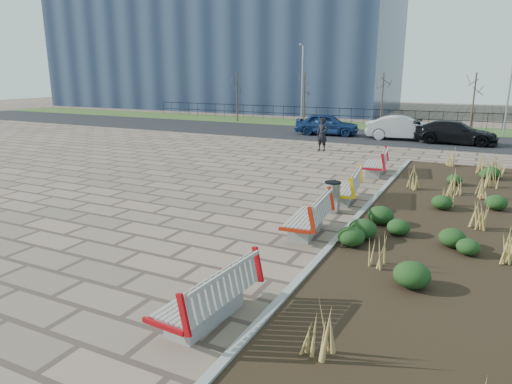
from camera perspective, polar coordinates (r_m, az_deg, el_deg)
The scene contains 22 objects.
ground at distance 10.98m, azimuth -14.24°, elevation -7.23°, with size 120.00×120.00×0.00m, color #7E6456.
planting_bed at distance 13.25m, azimuth 22.89°, elevation -3.92°, with size 4.50×18.00×0.10m, color black.
planting_curb at distance 13.54m, azimuth 13.06°, elevation -2.61°, with size 0.16×18.00×0.15m, color gray.
grass_verge_far at distance 36.50m, azimuth 15.73°, elevation 7.86°, with size 80.00×5.00×0.04m, color #33511E.
road at distance 30.67m, azimuth 13.53°, elevation 6.78°, with size 80.00×7.00×0.02m, color black.
bench_a at distance 7.73m, azimuth -6.39°, elevation -12.46°, with size 0.90×2.10×1.00m, color #A50B11, non-canonical shape.
bench_b at distance 11.70m, azimuth 6.29°, elevation -2.88°, with size 0.90×2.10×1.00m, color #A7200B, non-canonical shape.
bench_c at distance 14.82m, azimuth 10.86°, elevation 0.70°, with size 0.90×2.10×1.00m, color yellow, non-canonical shape.
bench_d at distance 19.10m, azimuth 14.58°, elevation 3.61°, with size 0.90×2.10×1.00m, color #B60C1D, non-canonical shape.
litter_bin at distance 13.63m, azimuth 9.52°, elevation -0.66°, with size 0.46×0.46×0.91m, color #B2B2B7.
pedestrian at distance 24.42m, azimuth 8.28°, elevation 7.14°, with size 0.63×0.42×1.74m, color black.
car_blue at distance 30.73m, azimuth 8.86°, elevation 8.37°, with size 1.66×4.14×1.41m, color navy.
car_silver at distance 29.57m, azimuth 17.87°, elevation 7.62°, with size 1.52×4.35×1.43m, color #A6A9AD.
car_black at distance 28.92m, azimuth 23.65°, elevation 6.85°, with size 1.85×4.55×1.32m, color black.
tree_a at distance 39.02m, azimuth -2.41°, elevation 11.78°, with size 1.40×1.40×4.00m, color #4C3D2D, non-canonical shape.
tree_b at distance 36.51m, azimuth 6.04°, elevation 11.51°, with size 1.40×1.40×4.00m, color #4C3D2D, non-canonical shape.
tree_c at distance 34.86m, azimuth 15.47°, elevation 10.92°, with size 1.40×1.40×4.00m, color #4C3D2D, non-canonical shape.
tree_d at distance 34.20m, azimuth 25.50°, elevation 9.98°, with size 1.40×1.40×4.00m, color #4C3D2D, non-canonical shape.
lamp_west at distance 36.00m, azimuth 5.79°, elevation 13.07°, with size 0.24×0.60×6.00m, color gray, non-canonical shape.
lamp_east at distance 33.67m, azimuth 29.12°, elevation 11.23°, with size 0.24×0.60×6.00m, color gray, non-canonical shape.
railing_fence at distance 37.90m, azimuth 16.24°, elevation 9.01°, with size 44.00×0.10×1.20m, color black, non-canonical shape.
building_glass at distance 55.77m, azimuth -4.92°, elevation 18.22°, with size 40.00×14.00×15.00m, color #192338.
Camera 1 is at (6.80, -7.64, 4.01)m, focal length 32.00 mm.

